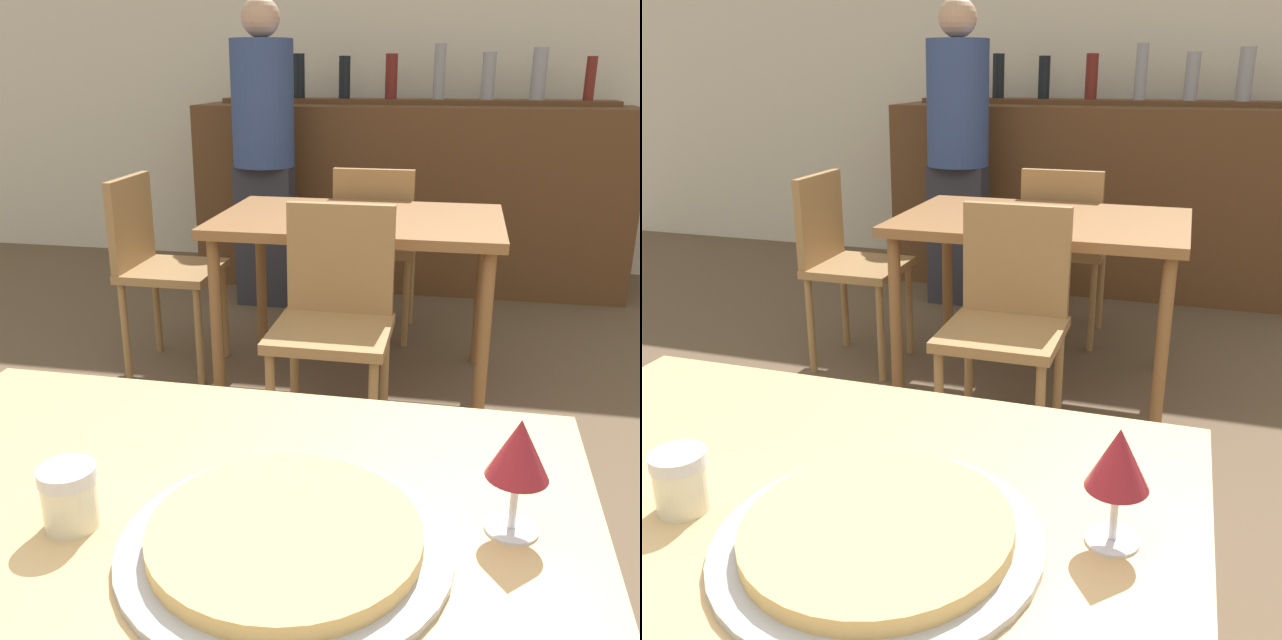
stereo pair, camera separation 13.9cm
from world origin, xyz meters
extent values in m
cube|color=silver|center=(0.00, 4.23, 1.40)|extent=(8.00, 0.05, 2.80)
cube|color=tan|center=(0.00, 0.00, 0.72)|extent=(1.08, 0.84, 0.04)
cylinder|color=tan|center=(-0.48, 0.36, 0.35)|extent=(0.05, 0.05, 0.70)
cylinder|color=tan|center=(0.48, 0.36, 0.35)|extent=(0.05, 0.05, 0.70)
cube|color=brown|center=(-0.08, 2.12, 0.72)|extent=(1.16, 0.77, 0.04)
cylinder|color=brown|center=(-0.60, 1.80, 0.35)|extent=(0.05, 0.05, 0.70)
cylinder|color=brown|center=(0.44, 1.80, 0.35)|extent=(0.05, 0.05, 0.70)
cylinder|color=brown|center=(-0.60, 2.45, 0.35)|extent=(0.05, 0.05, 0.70)
cylinder|color=brown|center=(0.44, 2.45, 0.35)|extent=(0.05, 0.05, 0.70)
cube|color=brown|center=(0.00, 3.72, 0.55)|extent=(2.60, 0.56, 1.10)
cube|color=brown|center=(0.00, 3.86, 1.12)|extent=(2.39, 0.24, 0.03)
cylinder|color=#9999A3|center=(-1.02, 3.86, 1.27)|extent=(0.09, 0.09, 0.27)
cylinder|color=black|center=(-0.73, 3.86, 1.26)|extent=(0.07, 0.07, 0.27)
cylinder|color=black|center=(-0.44, 3.86, 1.26)|extent=(0.07, 0.07, 0.25)
cylinder|color=maroon|center=(-0.15, 3.86, 1.26)|extent=(0.07, 0.07, 0.26)
cylinder|color=#9999A3|center=(0.15, 3.86, 1.29)|extent=(0.07, 0.07, 0.32)
cylinder|color=#9999A3|center=(0.44, 3.86, 1.27)|extent=(0.08, 0.08, 0.27)
cylinder|color=#9999A3|center=(0.73, 3.86, 1.28)|extent=(0.09, 0.09, 0.29)
cube|color=olive|center=(-0.08, 1.49, 0.46)|extent=(0.40, 0.40, 0.04)
cube|color=olive|center=(-0.08, 1.67, 0.67)|extent=(0.38, 0.04, 0.39)
cylinder|color=olive|center=(-0.25, 1.32, 0.22)|extent=(0.03, 0.03, 0.44)
cylinder|color=olive|center=(0.09, 1.32, 0.22)|extent=(0.03, 0.03, 0.44)
cylinder|color=olive|center=(-0.25, 1.66, 0.22)|extent=(0.03, 0.03, 0.44)
cylinder|color=olive|center=(0.09, 1.66, 0.22)|extent=(0.03, 0.03, 0.44)
cube|color=olive|center=(-0.08, 2.76, 0.46)|extent=(0.40, 0.40, 0.04)
cube|color=olive|center=(-0.08, 2.58, 0.67)|extent=(0.38, 0.04, 0.39)
cylinder|color=olive|center=(0.09, 2.93, 0.22)|extent=(0.03, 0.03, 0.44)
cylinder|color=olive|center=(-0.25, 2.93, 0.22)|extent=(0.03, 0.03, 0.44)
cylinder|color=olive|center=(0.09, 2.59, 0.22)|extent=(0.03, 0.03, 0.44)
cylinder|color=olive|center=(-0.25, 2.59, 0.22)|extent=(0.03, 0.03, 0.44)
cube|color=olive|center=(-0.91, 2.12, 0.46)|extent=(0.40, 0.40, 0.04)
cube|color=olive|center=(-1.09, 2.12, 0.67)|extent=(0.04, 0.38, 0.39)
cylinder|color=olive|center=(-0.74, 1.95, 0.22)|extent=(0.03, 0.03, 0.44)
cylinder|color=olive|center=(-0.74, 2.29, 0.22)|extent=(0.03, 0.03, 0.44)
cylinder|color=olive|center=(-1.08, 1.95, 0.22)|extent=(0.03, 0.03, 0.44)
cylinder|color=olive|center=(-1.08, 2.29, 0.22)|extent=(0.03, 0.03, 0.44)
cylinder|color=#A3A3A8|center=(0.14, -0.02, 0.75)|extent=(0.42, 0.42, 0.01)
cylinder|color=#E0B266|center=(0.14, -0.02, 0.77)|extent=(0.34, 0.34, 0.02)
cylinder|color=beige|center=(-0.15, -0.03, 0.78)|extent=(0.07, 0.07, 0.07)
cylinder|color=silver|center=(-0.15, -0.03, 0.82)|extent=(0.07, 0.07, 0.02)
cube|color=#2D2D38|center=(-0.76, 3.14, 0.40)|extent=(0.32, 0.18, 0.80)
cylinder|color=#33477F|center=(-0.76, 3.14, 1.13)|extent=(0.34, 0.34, 0.66)
sphere|color=tan|center=(-0.76, 3.14, 1.56)|extent=(0.21, 0.21, 0.21)
cylinder|color=silver|center=(0.42, 0.07, 0.74)|extent=(0.07, 0.07, 0.00)
cylinder|color=silver|center=(0.42, 0.07, 0.78)|extent=(0.01, 0.01, 0.07)
cone|color=maroon|center=(0.42, 0.07, 0.86)|extent=(0.08, 0.08, 0.08)
camera|label=1|loc=(0.33, -0.74, 1.31)|focal=40.00mm
camera|label=2|loc=(0.46, -0.71, 1.31)|focal=40.00mm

